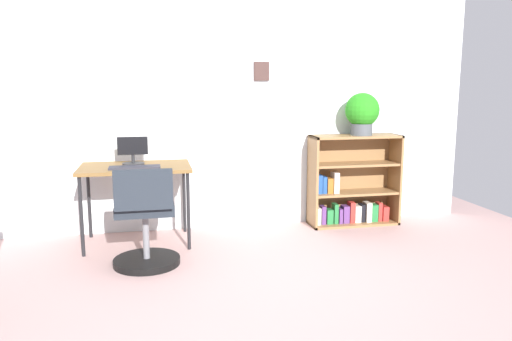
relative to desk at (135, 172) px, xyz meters
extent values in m
plane|color=#B7928E|center=(0.75, -1.73, -0.64)|extent=(6.24, 6.24, 0.00)
cube|color=silver|center=(0.75, 0.42, 0.56)|extent=(5.20, 0.10, 2.41)
cube|color=#3F2A26|center=(1.21, 0.36, 0.88)|extent=(0.15, 0.02, 0.18)
cube|color=brown|center=(0.00, 0.00, 0.04)|extent=(0.95, 0.61, 0.03)
cylinder|color=black|center=(-0.43, -0.27, -0.31)|extent=(0.03, 0.03, 0.67)
cylinder|color=black|center=(0.43, -0.27, -0.31)|extent=(0.03, 0.03, 0.67)
cylinder|color=black|center=(-0.43, 0.27, -0.31)|extent=(0.03, 0.03, 0.67)
cylinder|color=black|center=(0.43, 0.27, -0.31)|extent=(0.03, 0.03, 0.67)
cylinder|color=#262628|center=(-0.02, 0.09, 0.06)|extent=(0.19, 0.19, 0.01)
cylinder|color=#262628|center=(-0.02, 0.09, 0.11)|extent=(0.03, 0.03, 0.08)
cube|color=black|center=(-0.02, 0.08, 0.22)|extent=(0.26, 0.02, 0.16)
cube|color=#282932|center=(0.00, -0.14, 0.07)|extent=(0.43, 0.15, 0.02)
cylinder|color=black|center=(0.08, -0.56, -0.62)|extent=(0.52, 0.52, 0.05)
cylinder|color=slate|center=(0.08, -0.56, -0.40)|extent=(0.05, 0.05, 0.38)
cube|color=#212830|center=(0.08, -0.56, -0.18)|extent=(0.44, 0.44, 0.08)
cube|color=#212830|center=(0.08, -0.81, 0.01)|extent=(0.42, 0.07, 0.29)
cube|color=olive|center=(1.69, 0.19, -0.19)|extent=(0.02, 0.30, 0.91)
cube|color=olive|center=(2.56, 0.19, -0.19)|extent=(0.02, 0.30, 0.91)
cube|color=olive|center=(2.13, 0.19, 0.25)|extent=(0.90, 0.30, 0.02)
cube|color=olive|center=(2.13, 0.19, -0.63)|extent=(0.90, 0.30, 0.02)
cube|color=olive|center=(2.13, 0.33, -0.19)|extent=(0.90, 0.02, 0.91)
cube|color=olive|center=(2.13, 0.19, -0.32)|extent=(0.85, 0.28, 0.02)
cube|color=olive|center=(2.13, 0.19, -0.03)|extent=(0.85, 0.28, 0.02)
cube|color=beige|center=(1.74, 0.18, -0.53)|extent=(0.05, 0.12, 0.17)
cube|color=#593372|center=(1.80, 0.18, -0.53)|extent=(0.04, 0.10, 0.18)
cube|color=#237238|center=(1.86, 0.18, -0.55)|extent=(0.06, 0.10, 0.15)
cube|color=#237238|center=(1.93, 0.18, -0.52)|extent=(0.04, 0.10, 0.20)
cube|color=#593372|center=(1.97, 0.18, -0.54)|extent=(0.04, 0.12, 0.15)
cube|color=#593372|center=(2.03, 0.18, -0.53)|extent=(0.06, 0.11, 0.17)
cube|color=#B22D28|center=(2.10, 0.18, -0.51)|extent=(0.05, 0.10, 0.21)
cube|color=beige|center=(2.16, 0.18, -0.53)|extent=(0.06, 0.11, 0.17)
cube|color=black|center=(2.21, 0.18, -0.53)|extent=(0.04, 0.10, 0.18)
cube|color=beige|center=(2.27, 0.18, -0.52)|extent=(0.06, 0.13, 0.20)
cube|color=#237238|center=(2.34, 0.18, -0.53)|extent=(0.07, 0.11, 0.17)
cube|color=#B22D28|center=(2.40, 0.18, -0.52)|extent=(0.04, 0.09, 0.19)
cube|color=#B22D28|center=(2.46, 0.18, -0.55)|extent=(0.06, 0.11, 0.15)
cube|color=#1E478C|center=(1.74, 0.18, -0.21)|extent=(0.06, 0.11, 0.19)
cube|color=#1E478C|center=(1.80, 0.18, -0.22)|extent=(0.04, 0.09, 0.17)
cube|color=#99591E|center=(1.86, 0.18, -0.23)|extent=(0.06, 0.11, 0.15)
cube|color=beige|center=(1.92, 0.18, -0.20)|extent=(0.05, 0.13, 0.21)
cylinder|color=#474C51|center=(2.18, 0.17, 0.32)|extent=(0.21, 0.21, 0.11)
sphere|color=#23821A|center=(2.18, 0.17, 0.51)|extent=(0.33, 0.33, 0.33)
camera|label=1|loc=(0.15, -4.40, 0.75)|focal=34.87mm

